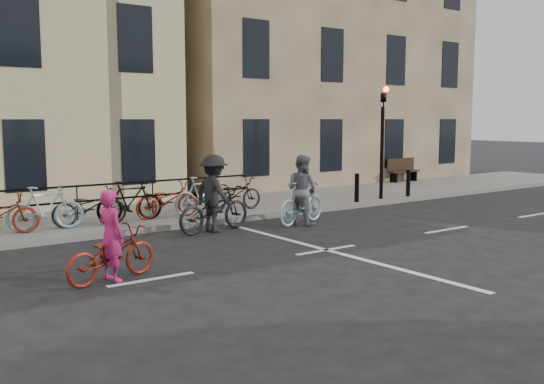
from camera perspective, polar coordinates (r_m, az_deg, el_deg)
ground at (r=12.91m, az=5.12°, el=-5.47°), size 120.00×120.00×0.00m
sidewalk at (r=16.28m, az=-20.24°, el=-3.02°), size 46.00×4.00×0.15m
building_east at (r=28.57m, az=1.53°, el=13.71°), size 14.00×10.00×12.00m
traffic_light at (r=20.05m, az=10.37°, el=5.91°), size 0.18×0.30×3.90m
bollard_east at (r=19.25m, az=7.99°, el=0.39°), size 0.14×0.14×0.90m
bollard_west at (r=20.98m, az=12.70°, el=0.82°), size 0.14×0.14×0.90m
bench at (r=25.96m, az=12.16°, el=2.14°), size 1.60×0.41×0.97m
parked_bikes at (r=15.49m, az=-16.85°, el=-1.25°), size 10.40×1.23×1.05m
cyclist_pink at (r=10.73m, az=-14.88°, el=-5.23°), size 1.87×1.05×1.58m
cyclist_grey at (r=15.87m, az=2.82°, el=-0.42°), size 1.96×1.04×1.83m
cyclist_dark at (r=14.89m, az=-5.49°, el=-0.91°), size 2.22×1.32×1.90m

